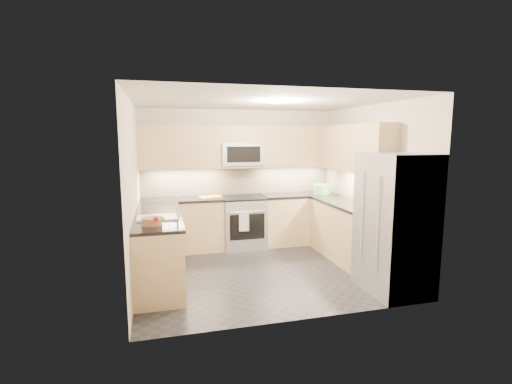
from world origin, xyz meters
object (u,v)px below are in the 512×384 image
Objects in this scene: refrigerator at (395,223)px; gas_range at (243,222)px; cutting_board at (211,197)px; fruit_basket at (152,221)px; microwave at (241,154)px; utensil_bowl at (322,189)px.

gas_range is at bearing 120.88° from refrigerator.
refrigerator reaches higher than cutting_board.
microwave is at bearing 52.17° from fruit_basket.
utensil_bowl is 1.26× the size of fruit_basket.
refrigerator is 7.28× the size of fruit_basket.
fruit_basket is (-3.06, -1.79, -0.04)m from utensil_bowl.
gas_range is 2.50m from fruit_basket.
microwave reaches higher than refrigerator.
refrigerator is at bearing -91.34° from utensil_bowl.
refrigerator is 3.06m from fruit_basket.
fruit_basket is (-3.01, 0.54, 0.08)m from refrigerator.
gas_range is 2.93× the size of utensil_bowl.
microwave is 0.95m from cutting_board.
microwave is 1.66m from utensil_bowl.
refrigerator is (1.45, -2.43, 0.45)m from gas_range.
gas_range is 0.51× the size of refrigerator.
refrigerator reaches higher than gas_range.
utensil_bowl is at bearing -8.14° from microwave.
cutting_board is (-0.58, -0.05, -0.75)m from microwave.
microwave is at bearing 5.20° from cutting_board.
microwave is 3.04m from refrigerator.
gas_range is 0.76m from cutting_board.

